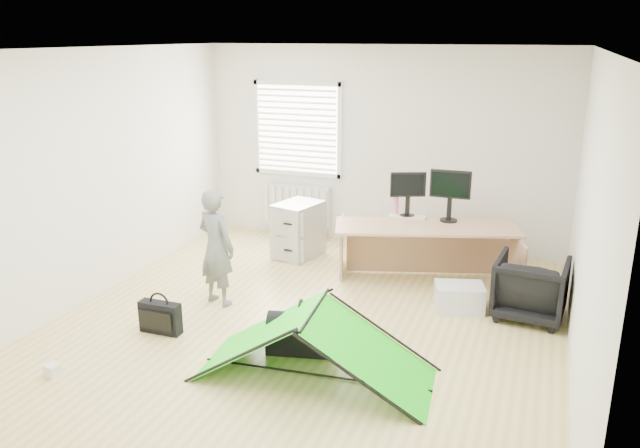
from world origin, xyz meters
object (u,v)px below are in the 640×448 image
(filing_cabinet, at_px, (298,230))
(storage_crate, at_px, (459,297))
(thermos, at_px, (395,205))
(duffel_bag, at_px, (301,337))
(laptop_bag, at_px, (160,317))
(office_chair, at_px, (530,288))
(kite, at_px, (315,343))
(person, at_px, (216,247))
(monitor_right, at_px, (450,203))
(monitor_left, at_px, (408,201))
(desk, at_px, (425,255))

(filing_cabinet, xyz_separation_m, storage_crate, (2.25, -0.96, -0.22))
(thermos, height_order, duffel_bag, thermos)
(laptop_bag, distance_m, duffel_bag, 1.44)
(office_chair, xyz_separation_m, kite, (-1.66, -1.88, -0.01))
(filing_cabinet, bearing_deg, laptop_bag, -85.19)
(kite, xyz_separation_m, storage_crate, (0.96, 1.80, -0.17))
(filing_cabinet, bearing_deg, storage_crate, -8.62)
(laptop_bag, bearing_deg, thermos, 54.17)
(kite, height_order, storage_crate, kite)
(person, bearing_deg, thermos, -117.20)
(filing_cabinet, height_order, office_chair, filing_cabinet)
(monitor_right, bearing_deg, filing_cabinet, 177.20)
(filing_cabinet, distance_m, monitor_left, 1.56)
(thermos, distance_m, person, 2.26)
(thermos, distance_m, office_chair, 1.91)
(person, bearing_deg, storage_crate, -147.15)
(monitor_left, xyz_separation_m, person, (-1.71, -1.62, -0.27))
(laptop_bag, bearing_deg, kite, -8.58)
(filing_cabinet, distance_m, laptop_bag, 2.57)
(office_chair, height_order, storage_crate, office_chair)
(kite, bearing_deg, thermos, 84.31)
(laptop_bag, bearing_deg, desk, 44.13)
(monitor_right, relative_size, laptop_bag, 1.11)
(monitor_left, relative_size, kite, 0.21)
(desk, bearing_deg, thermos, 129.18)
(filing_cabinet, xyz_separation_m, monitor_left, (1.46, -0.07, 0.55))
(desk, distance_m, monitor_right, 0.68)
(filing_cabinet, bearing_deg, desk, 2.87)
(thermos, relative_size, person, 0.20)
(person, height_order, duffel_bag, person)
(monitor_left, relative_size, laptop_bag, 1.00)
(filing_cabinet, relative_size, office_chair, 1.02)
(filing_cabinet, relative_size, duffel_bag, 1.20)
(storage_crate, height_order, duffel_bag, storage_crate)
(desk, xyz_separation_m, laptop_bag, (-2.18, -2.16, -0.20))
(monitor_left, distance_m, thermos, 0.17)
(monitor_left, height_order, laptop_bag, monitor_left)
(desk, distance_m, storage_crate, 0.81)
(monitor_right, height_order, thermos, monitor_right)
(monitor_left, height_order, person, person)
(storage_crate, xyz_separation_m, duffel_bag, (-1.25, -1.42, -0.01))
(desk, bearing_deg, person, -163.54)
(monitor_right, relative_size, duffel_bag, 0.77)
(thermos, xyz_separation_m, person, (-1.56, -1.63, -0.20))
(monitor_left, bearing_deg, desk, -67.16)
(monitor_left, bearing_deg, monitor_right, -23.65)
(person, xyz_separation_m, storage_crate, (2.50, 0.73, -0.50))
(desk, xyz_separation_m, monitor_right, (0.20, 0.28, 0.58))
(office_chair, bearing_deg, laptop_bag, 31.47)
(kite, bearing_deg, storage_crate, 56.69)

